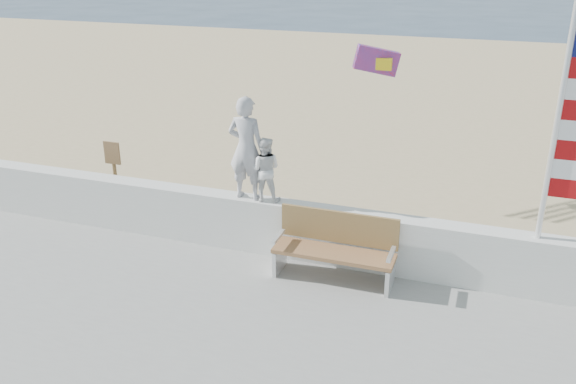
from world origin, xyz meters
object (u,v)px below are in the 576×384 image
at_px(flag, 571,102).
at_px(child, 265,169).
at_px(adult, 246,148).
at_px(bench, 335,246).

bearing_deg(flag, child, 180.00).
bearing_deg(child, flag, 170.75).
bearing_deg(adult, flag, -177.74).
distance_m(bench, flag, 3.72).
bearing_deg(child, adult, -9.24).
height_order(adult, child, adult).
bearing_deg(flag, adult, 180.00).
relative_size(adult, bench, 0.92).
distance_m(adult, bench, 2.05).
xyz_separation_m(child, flag, (4.17, -0.00, 1.40)).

